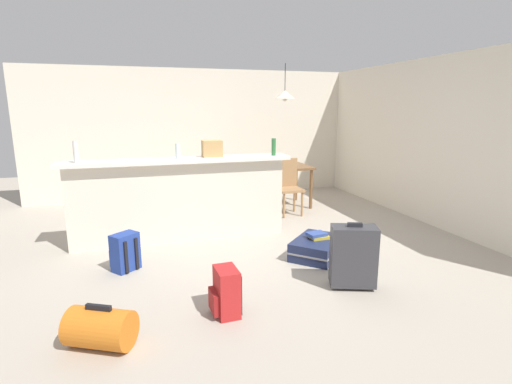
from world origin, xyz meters
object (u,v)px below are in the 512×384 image
(bottle_white, at_px, (76,152))
(duffel_bag_orange, at_px, (100,328))
(pendant_lamp, at_px, (285,95))
(dining_table, at_px, (279,171))
(backpack_blue, at_px, (125,253))
(bottle_green, at_px, (274,147))
(backpack_red, at_px, (226,293))
(grocery_bag, at_px, (212,149))
(suitcase_flat_navy, at_px, (317,248))
(bottle_clear, at_px, (178,151))
(suitcase_upright_charcoal, at_px, (353,256))
(book_stack, at_px, (318,235))
(dining_chair_near_partition, at_px, (288,184))

(bottle_white, relative_size, duffel_bag_orange, 0.47)
(duffel_bag_orange, bearing_deg, pendant_lamp, 51.69)
(dining_table, bearing_deg, backpack_blue, -140.01)
(bottle_white, relative_size, pendant_lamp, 0.42)
(bottle_green, distance_m, backpack_blue, 2.37)
(backpack_red, bearing_deg, grocery_bag, 81.81)
(bottle_green, xyz_separation_m, backpack_blue, (-2.00, -0.75, -1.03))
(suitcase_flat_navy, bearing_deg, pendant_lamp, 78.43)
(pendant_lamp, bearing_deg, bottle_clear, -144.98)
(backpack_blue, distance_m, suitcase_upright_charcoal, 2.45)
(grocery_bag, bearing_deg, book_stack, -45.79)
(suitcase_flat_navy, bearing_deg, duffel_bag_orange, -153.39)
(dining_table, distance_m, dining_chair_near_partition, 0.54)
(dining_table, height_order, suitcase_upright_charcoal, dining_table)
(backpack_red, bearing_deg, dining_table, 63.01)
(grocery_bag, relative_size, dining_table, 0.24)
(bottle_green, bearing_deg, backpack_red, -119.67)
(bottle_white, distance_m, backpack_blue, 1.37)
(dining_table, height_order, backpack_blue, dining_table)
(grocery_bag, bearing_deg, backpack_red, -98.19)
(bottle_clear, xyz_separation_m, pendant_lamp, (2.00, 1.40, 0.77))
(bottle_clear, distance_m, bottle_green, 1.30)
(suitcase_upright_charcoal, bearing_deg, dining_chair_near_partition, 81.79)
(grocery_bag, height_order, dining_table, grocery_bag)
(bottle_clear, xyz_separation_m, grocery_bag, (0.46, 0.09, 0.01))
(bottle_green, xyz_separation_m, duffel_bag_orange, (-2.14, -2.18, -1.08))
(backpack_red, bearing_deg, backpack_blue, 124.34)
(bottle_green, xyz_separation_m, dining_chair_near_partition, (0.58, 0.91, -0.72))
(bottle_clear, height_order, pendant_lamp, pendant_lamp)
(bottle_green, xyz_separation_m, grocery_bag, (-0.84, 0.10, -0.01))
(suitcase_flat_navy, relative_size, duffel_bag_orange, 1.48)
(backpack_red, xyz_separation_m, suitcase_upright_charcoal, (1.33, 0.15, 0.13))
(bottle_green, height_order, grocery_bag, bottle_green)
(grocery_bag, xyz_separation_m, suitcase_flat_navy, (1.04, -1.11, -1.12))
(bottle_clear, relative_size, pendant_lamp, 0.32)
(bottle_green, relative_size, duffel_bag_orange, 0.42)
(suitcase_upright_charcoal, bearing_deg, dining_table, 82.61)
(suitcase_flat_navy, bearing_deg, bottle_clear, 145.77)
(bottle_green, xyz_separation_m, book_stack, (0.22, -0.99, -0.98))
(bottle_green, bearing_deg, suitcase_upright_charcoal, -84.32)
(grocery_bag, xyz_separation_m, book_stack, (1.06, -1.09, -0.97))
(book_stack, bearing_deg, pendant_lamp, 78.76)
(suitcase_flat_navy, bearing_deg, backpack_red, -143.56)
(bottle_clear, relative_size, book_stack, 0.75)
(pendant_lamp, xyz_separation_m, suitcase_upright_charcoal, (-0.52, -3.27, -1.65))
(suitcase_flat_navy, distance_m, duffel_bag_orange, 2.63)
(pendant_lamp, relative_size, backpack_blue, 1.50)
(book_stack, bearing_deg, suitcase_flat_navy, -133.44)
(bottle_white, xyz_separation_m, backpack_blue, (0.50, -0.73, -1.05))
(bottle_clear, relative_size, dining_table, 0.18)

